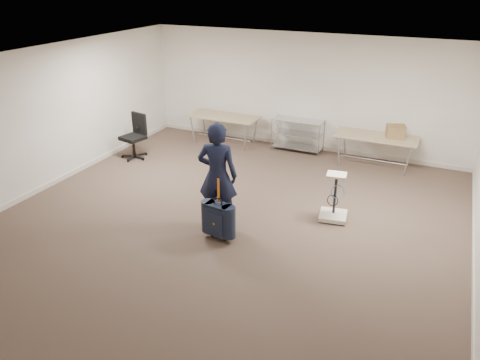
% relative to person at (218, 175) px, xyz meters
% --- Properties ---
extents(ground, '(9.00, 9.00, 0.00)m').
position_rel_person_xyz_m(ground, '(0.10, -0.10, -0.93)').
color(ground, '#433428').
rests_on(ground, ground).
extents(room_shell, '(8.00, 9.00, 9.00)m').
position_rel_person_xyz_m(room_shell, '(0.10, 1.28, -0.88)').
color(room_shell, silver).
rests_on(room_shell, ground).
extents(folding_table_left, '(1.80, 0.75, 0.73)m').
position_rel_person_xyz_m(folding_table_left, '(-1.80, 3.85, -0.26)').
color(folding_table_left, '#9B845F').
rests_on(folding_table_left, ground).
extents(folding_table_right, '(1.80, 0.75, 0.73)m').
position_rel_person_xyz_m(folding_table_right, '(2.00, 3.85, -0.26)').
color(folding_table_right, '#9B845F').
rests_on(folding_table_right, ground).
extents(wire_shelf, '(1.22, 0.47, 0.80)m').
position_rel_person_xyz_m(wire_shelf, '(0.10, 4.10, -0.49)').
color(wire_shelf, silver).
rests_on(wire_shelf, ground).
extents(person, '(0.76, 0.58, 1.87)m').
position_rel_person_xyz_m(person, '(0.00, 0.00, 0.00)').
color(person, black).
rests_on(person, ground).
extents(suitcase, '(0.42, 0.28, 1.10)m').
position_rel_person_xyz_m(suitcase, '(0.24, -0.46, -0.56)').
color(suitcase, black).
rests_on(suitcase, ground).
extents(office_chair, '(0.64, 0.64, 1.05)m').
position_rel_person_xyz_m(office_chair, '(-3.27, 2.07, -0.62)').
color(office_chair, black).
rests_on(office_chair, ground).
extents(equipment_cart, '(0.54, 0.54, 0.88)m').
position_rel_person_xyz_m(equipment_cart, '(1.79, 1.04, -0.70)').
color(equipment_cart, beige).
rests_on(equipment_cart, ground).
extents(cardboard_box, '(0.45, 0.39, 0.29)m').
position_rel_person_xyz_m(cardboard_box, '(2.39, 3.89, -0.06)').
color(cardboard_box, '#976346').
rests_on(cardboard_box, folding_table_right).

